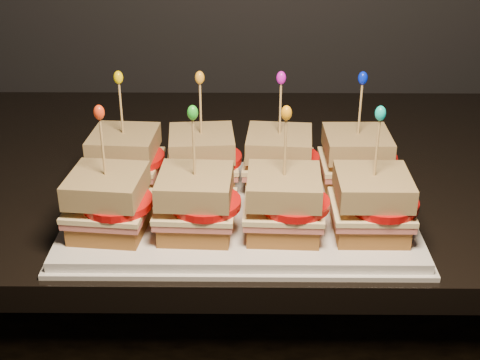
{
  "coord_description": "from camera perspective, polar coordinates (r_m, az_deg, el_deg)",
  "views": [
    {
      "loc": [
        -0.07,
        0.78,
        1.35
      ],
      "look_at": [
        -0.08,
        1.52,
        0.98
      ],
      "focal_mm": 50.0,
      "sensor_mm": 36.0,
      "label": 1
    }
  ],
  "objects": [
    {
      "name": "sandwich_2_cheese",
      "position": [
        0.88,
        3.33,
        1.57
      ],
      "size": [
        0.1,
        0.1,
        0.01
      ],
      "primitive_type": "cube",
      "rotation": [
        0.0,
        0.0,
        -0.08
      ],
      "color": "beige",
      "rests_on": "sandwich_2_ham"
    },
    {
      "name": "sandwich_0_ham",
      "position": [
        0.9,
        -9.71,
        1.19
      ],
      "size": [
        0.1,
        0.09,
        0.01
      ],
      "primitive_type": "cube",
      "rotation": [
        0.0,
        0.0,
        -0.07
      ],
      "color": "#B74E51",
      "rests_on": "sandwich_0_bread_bot"
    },
    {
      "name": "sandwich_1_bread_bot",
      "position": [
        0.89,
        -3.22,
        0.29
      ],
      "size": [
        0.09,
        0.09,
        0.02
      ],
      "primitive_type": "cube",
      "rotation": [
        0.0,
        0.0,
        0.08
      ],
      "color": "#5D3612",
      "rests_on": "platter"
    },
    {
      "name": "sandwich_0_cheese",
      "position": [
        0.9,
        -9.75,
        1.59
      ],
      "size": [
        0.1,
        0.09,
        0.01
      ],
      "primitive_type": "cube",
      "rotation": [
        0.0,
        0.0,
        -0.07
      ],
      "color": "beige",
      "rests_on": "sandwich_0_ham"
    },
    {
      "name": "sandwich_5_cheese",
      "position": [
        0.78,
        -3.79,
        -2.22
      ],
      "size": [
        0.1,
        0.09,
        0.01
      ],
      "primitive_type": "cube",
      "rotation": [
        0.0,
        0.0,
        -0.05
      ],
      "color": "beige",
      "rests_on": "sandwich_5_ham"
    },
    {
      "name": "sandwich_0_tomato",
      "position": [
        0.89,
        -9.08,
        1.87
      ],
      "size": [
        0.08,
        0.08,
        0.01
      ],
      "primitive_type": "cylinder",
      "color": "red",
      "rests_on": "sandwich_0_cheese"
    },
    {
      "name": "sandwich_3_tomato",
      "position": [
        0.89,
        10.7,
        1.79
      ],
      "size": [
        0.08,
        0.08,
        0.01
      ],
      "primitive_type": "cylinder",
      "color": "red",
      "rests_on": "sandwich_3_cheese"
    },
    {
      "name": "sandwich_4_pick",
      "position": [
        0.76,
        -11.62,
        2.5
      ],
      "size": [
        0.0,
        0.0,
        0.09
      ],
      "primitive_type": "cylinder",
      "color": "tan",
      "rests_on": "sandwich_4_bread_top"
    },
    {
      "name": "sandwich_7_tomato",
      "position": [
        0.78,
        12.1,
        -1.98
      ],
      "size": [
        0.08,
        0.08,
        0.01
      ],
      "primitive_type": "cylinder",
      "color": "red",
      "rests_on": "sandwich_7_cheese"
    },
    {
      "name": "sandwich_6_cheese",
      "position": [
        0.78,
        3.72,
        -2.26
      ],
      "size": [
        0.1,
        0.09,
        0.01
      ],
      "primitive_type": "cube",
      "rotation": [
        0.0,
        0.0,
        -0.04
      ],
      "color": "beige",
      "rests_on": "sandwich_6_ham"
    },
    {
      "name": "sandwich_5_bread_top",
      "position": [
        0.76,
        -3.85,
        -0.5
      ],
      "size": [
        0.09,
        0.09,
        0.03
      ],
      "primitive_type": "cube",
      "rotation": [
        0.0,
        0.0,
        -0.05
      ],
      "color": "#4F2F0E",
      "rests_on": "sandwich_5_tomato"
    },
    {
      "name": "sandwich_5_bread_bot",
      "position": [
        0.79,
        -3.74,
        -3.65
      ],
      "size": [
        0.09,
        0.09,
        0.02
      ],
      "primitive_type": "cube",
      "rotation": [
        0.0,
        0.0,
        -0.05
      ],
      "color": "#5D3612",
      "rests_on": "platter"
    },
    {
      "name": "sandwich_6_bread_bot",
      "position": [
        0.79,
        3.67,
        -3.68
      ],
      "size": [
        0.09,
        0.09,
        0.02
      ],
      "primitive_type": "cube",
      "rotation": [
        0.0,
        0.0,
        -0.04
      ],
      "color": "#5D3612",
      "rests_on": "platter"
    },
    {
      "name": "platter",
      "position": [
        0.85,
        0.0,
        -2.78
      ],
      "size": [
        0.43,
        0.26,
        0.02
      ],
      "primitive_type": "cube",
      "color": "white",
      "rests_on": "granite_slab"
    },
    {
      "name": "sandwich_2_ham",
      "position": [
        0.89,
        3.32,
        1.16
      ],
      "size": [
        0.1,
        0.09,
        0.01
      ],
      "primitive_type": "cube",
      "rotation": [
        0.0,
        0.0,
        -0.08
      ],
      "color": "#B74E51",
      "rests_on": "sandwich_2_bread_bot"
    },
    {
      "name": "sandwich_1_pick",
      "position": [
        0.86,
        -3.38,
        5.86
      ],
      "size": [
        0.0,
        0.0,
        0.09
      ],
      "primitive_type": "cylinder",
      "color": "tan",
      "rests_on": "sandwich_1_bread_top"
    },
    {
      "name": "sandwich_5_tomato",
      "position": [
        0.77,
        -2.94,
        -1.96
      ],
      "size": [
        0.08,
        0.08,
        0.01
      ],
      "primitive_type": "cylinder",
      "color": "red",
      "rests_on": "sandwich_5_cheese"
    },
    {
      "name": "sandwich_4_tomato",
      "position": [
        0.78,
        -10.42,
        -1.89
      ],
      "size": [
        0.08,
        0.08,
        0.01
      ],
      "primitive_type": "cylinder",
      "color": "red",
      "rests_on": "sandwich_4_cheese"
    },
    {
      "name": "platter_rim",
      "position": [
        0.85,
        0.0,
        -3.13
      ],
      "size": [
        0.44,
        0.28,
        0.01
      ],
      "primitive_type": "cube",
      "color": "white",
      "rests_on": "granite_slab"
    },
    {
      "name": "sandwich_3_bread_bot",
      "position": [
        0.9,
        9.73,
        0.24
      ],
      "size": [
        0.08,
        0.08,
        0.02
      ],
      "primitive_type": "cube",
      "rotation": [
        0.0,
        0.0,
        0.01
      ],
      "color": "#5D3612",
      "rests_on": "platter"
    },
    {
      "name": "sandwich_6_bread_top",
      "position": [
        0.76,
        3.78,
        -0.53
      ],
      "size": [
        0.09,
        0.09,
        0.03
      ],
      "primitive_type": "cube",
      "rotation": [
        0.0,
        0.0,
        -0.04
      ],
      "color": "#4F2F0E",
      "rests_on": "sandwich_6_tomato"
    },
    {
      "name": "sandwich_1_tomato",
      "position": [
        0.87,
        -2.51,
        1.87
      ],
      "size": [
        0.08,
        0.08,
        0.01
      ],
      "primitive_type": "cylinder",
      "color": "red",
      "rests_on": "sandwich_1_cheese"
    },
    {
      "name": "sandwich_6_pick",
      "position": [
        0.74,
        3.88,
        2.49
      ],
      "size": [
        0.0,
        0.0,
        0.09
      ],
      "primitive_type": "cylinder",
      "color": "tan",
      "rests_on": "sandwich_6_bread_top"
    },
    {
      "name": "sandwich_4_ham",
      "position": [
        0.79,
        -11.12,
        -2.6
      ],
      "size": [
        0.1,
        0.1,
        0.01
      ],
      "primitive_type": "cube",
      "rotation": [
        0.0,
        0.0,
        -0.1
      ],
      "color": "#B74E51",
      "rests_on": "sandwich_4_bread_bot"
    },
    {
      "name": "sandwich_7_bread_top",
      "position": [
        0.78,
        11.28,
        -0.55
      ],
      "size": [
        0.08,
        0.08,
        0.03
      ],
      "primitive_type": "cube",
      "rotation": [
        0.0,
        0.0,
        -0.0
      ],
      "color": "#4F2F0E",
      "rests_on": "sandwich_7_tomato"
    },
    {
      "name": "sandwich_0_pick",
      "position": [
        0.87,
        -10.1,
        5.8
      ],
      "size": [
        0.0,
        0.0,
        0.09
      ],
      "primitive_type": "cylinder",
      "color": "tan",
      "rests_on": "sandwich_0_bread_top"
    },
    {
      "name": "sandwich_3_pick",
      "position": [
        0.87,
        10.2,
        5.73
      ],
      "size": [
        0.0,
        0.0,
        0.09
      ],
      "primitive_type": "cylinder",
      "color": "tan",
      "rests_on": "sandwich_3_bread_top"
    },
    {
      "name": "sandwich_4_frill",
      "position": [
        0.74,
        -11.94,
        5.67
      ],
      "size": [
        0.01,
        0.01,
        0.02
      ],
      "primitive_type": "ellipsoid",
      "color": "red",
      "rests_on": "sandwich_4_pick"
    },
    {
      "name": "sandwich_7_frill",
      "position": [
        0.74,
        11.89,
        5.6
      ],
      "size": [
        0.01,
        0.01,
        0.02
      ],
      "primitive_type": "ellipsoid",
      "color": "#09C1B1",
      "rests_on": "sandwich_7_pick"
    },
    {
      "name": "sandwich_0_frill",
      "position": [
        0.85,
        -10.34,
        8.61
      ],
      "size": [
        0.01,
        0.01,
        0.02
      ],
      "primitive_type": "ellipsoid",
      "color": "#F0CD00",
      "rests_on": "sandwich_0_pick"
    },
    {
      "name": "sandwich_2_tomato",
      "position": [
        0.88,
        4.14,
        1.84
      ],
      "size": [
        0.08,
        0.08,
        0.01
      ],
      "primitive_type": "cylinder",
      "color": "red",
      "rests_on": "sandwich_2_cheese"
    },
    {
      "name": "sandwich_0_bread_bot",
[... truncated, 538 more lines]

